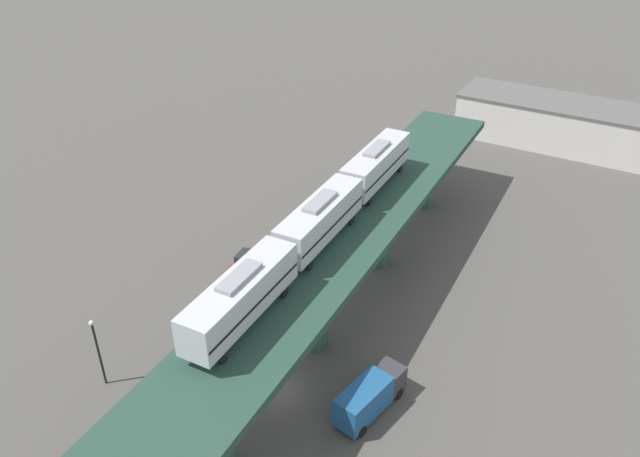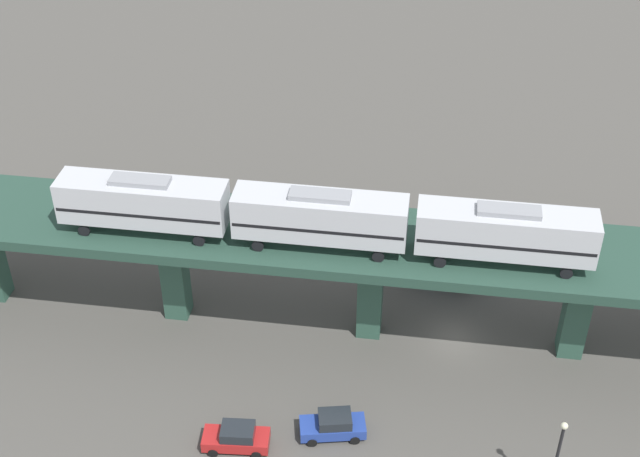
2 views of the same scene
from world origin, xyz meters
TOP-DOWN VIEW (x-y plane):
  - ground_plane at (0.00, 0.00)m, footprint 400.00×400.00m
  - elevated_viaduct at (-0.01, -0.20)m, footprint 12.08×92.26m
  - subway_train at (-1.00, 10.13)m, footprint 4.32×37.28m
  - street_car_red at (-12.00, 14.51)m, footprint 2.10×4.47m
  - street_car_blue at (-10.28, 8.26)m, footprint 2.54×4.65m
  - delivery_truck at (7.69, 1.20)m, footprint 4.07×7.54m
  - street_lamp at (-14.03, -5.61)m, footprint 0.44×0.44m

SIDE VIEW (x-z plane):
  - ground_plane at x=0.00m, z-range 0.00..0.00m
  - street_car_red at x=-12.00m, z-range -0.01..1.88m
  - street_car_blue at x=-10.28m, z-range -0.01..1.88m
  - delivery_truck at x=7.69m, z-range 0.16..3.36m
  - street_lamp at x=-14.03m, z-range 0.64..7.58m
  - elevated_viaduct at x=-0.01m, z-range 3.14..12.02m
  - subway_train at x=-1.00m, z-range 9.19..13.64m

